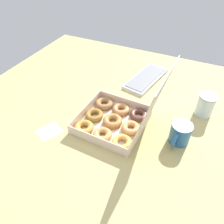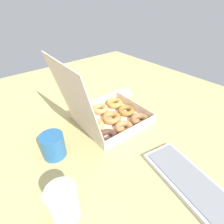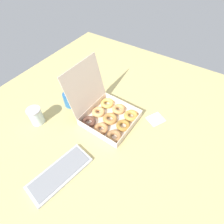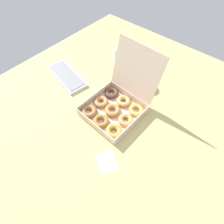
{
  "view_description": "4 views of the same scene",
  "coord_description": "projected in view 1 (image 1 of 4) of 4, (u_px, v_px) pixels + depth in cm",
  "views": [
    {
      "loc": [
        65.01,
        29.34,
        77.6
      ],
      "look_at": [
        -8.44,
        -5.17,
        5.34
      ],
      "focal_mm": 35.0,
      "sensor_mm": 36.0,
      "label": 1
    },
    {
      "loc": [
        -61.56,
        42.19,
        55.17
      ],
      "look_at": [
        -4.83,
        -4.95,
        4.26
      ],
      "focal_mm": 28.0,
      "sensor_mm": 36.0,
      "label": 2
    },
    {
      "loc": [
        -66.63,
        -44.55,
        93.74
      ],
      "look_at": [
        -3.17,
        -3.46,
        5.86
      ],
      "focal_mm": 28.0,
      "sensor_mm": 36.0,
      "label": 3
    },
    {
      "loc": [
        34.85,
        -51.64,
        87.8
      ],
      "look_at": [
        -3.75,
        -6.81,
        5.46
      ],
      "focal_mm": 28.0,
      "sensor_mm": 36.0,
      "label": 4
    }
  ],
  "objects": [
    {
      "name": "keyboard",
      "position": [
        146.0,
        78.0,
        1.39
      ],
      "size": [
        36.68,
        20.39,
        2.2
      ],
      "color": "#B6B9C0",
      "rests_on": "ground_plane"
    },
    {
      "name": "donut_box",
      "position": [
        116.0,
        119.0,
        1.07
      ],
      "size": [
        34.4,
        40.33,
        35.99
      ],
      "color": "beige",
      "rests_on": "ground_plane"
    },
    {
      "name": "ground_plane",
      "position": [
        114.0,
        135.0,
        1.06
      ],
      "size": [
        180.0,
        180.0,
        2.0
      ],
      "primitive_type": "cube",
      "color": "tan"
    },
    {
      "name": "paper_napkin",
      "position": [
        49.0,
        131.0,
        1.06
      ],
      "size": [
        13.69,
        13.02,
        0.15
      ],
      "primitive_type": "cube",
      "rotation": [
        0.0,
        0.0,
        -0.48
      ],
      "color": "white",
      "rests_on": "ground_plane"
    },
    {
      "name": "coffee_mug",
      "position": [
        180.0,
        133.0,
        0.98
      ],
      "size": [
        13.22,
        9.22,
        10.19
      ],
      "color": "#265C92",
      "rests_on": "ground_plane"
    },
    {
      "name": "glass_jar",
      "position": [
        205.0,
        105.0,
        1.12
      ],
      "size": [
        8.93,
        8.93,
        12.09
      ],
      "color": "silver",
      "rests_on": "ground_plane"
    }
  ]
}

